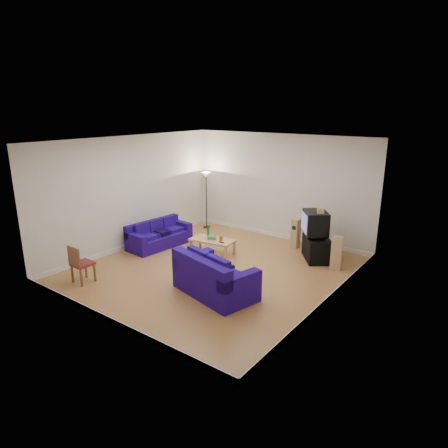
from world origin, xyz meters
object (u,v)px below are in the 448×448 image
Objects in this scene: tv_stand at (316,248)px; television at (315,223)px; coffee_table at (212,241)px; sofa_three_seat at (159,237)px; sofa_loveseat at (213,280)px.

television is (-0.06, -0.06, 0.72)m from tv_stand.
television is at bearing -80.95° from tv_stand.
sofa_three_seat is at bearing -167.15° from coffee_table.
tv_stand is at bearing 29.07° from coffee_table.
sofa_three_seat is 4.52m from television.
coffee_table is at bearing 142.14° from sofa_loveseat.
sofa_loveseat is at bearing -52.40° from television.
sofa_loveseat is at bearing -51.31° from coffee_table.
tv_stand is 0.72m from television.
sofa_loveseat is 2.11× the size of television.
tv_stand is at bearing 117.19° from sofa_three_seat.
coffee_table is 2.82m from tv_stand.
sofa_three_seat is 3.60m from sofa_loveseat.
television reaches higher than sofa_loveseat.
coffee_table is 1.34× the size of television.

